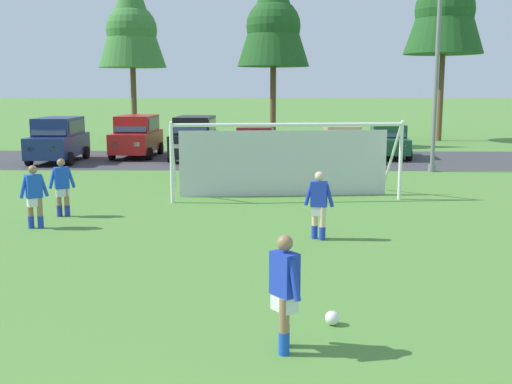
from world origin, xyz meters
name	(u,v)px	position (x,y,z in m)	size (l,w,h in m)	color
ground_plane	(227,208)	(0.00, 15.00, 0.00)	(400.00, 400.00, 0.00)	#518438
parking_lot_strip	(244,160)	(0.00, 27.71, 0.00)	(52.00, 8.40, 0.01)	#3D3D3F
soccer_ball	(332,318)	(2.21, 5.80, 0.11)	(0.22, 0.22, 0.22)	white
soccer_goal	(285,158)	(1.78, 17.00, 1.29)	(7.57, 2.66, 2.57)	white
player_striker_near	(319,206)	(2.44, 11.20, 0.82)	(0.72, 0.31, 1.64)	beige
player_midfield_center	(34,197)	(-4.78, 12.25, 0.82)	(0.67, 0.47, 1.64)	#936B4C
player_defender_far	(62,188)	(-4.55, 13.72, 0.82)	(0.73, 0.38, 1.64)	#936B4C
player_winger_left	(285,293)	(1.45, 4.85, 0.82)	(0.46, 0.68, 1.64)	#936B4C
parked_car_slot_far_left	(58,139)	(-8.99, 26.58, 1.11)	(2.23, 4.65, 2.16)	navy
parked_car_slot_left	(137,136)	(-5.63, 28.91, 1.11)	(2.21, 4.64, 2.16)	red
parked_car_slot_center_left	(195,137)	(-2.48, 27.90, 1.11)	(2.28, 4.67, 2.16)	black
parked_car_slot_center	(255,144)	(0.60, 26.66, 0.88)	(2.17, 4.27, 1.72)	maroon
parked_car_slot_center_right	(342,143)	(4.93, 27.56, 0.88)	(2.10, 4.23, 1.72)	tan
parked_car_slot_right	(388,141)	(7.45, 28.70, 0.88)	(2.29, 4.33, 1.72)	#194C2D
tree_left_edge	(131,17)	(-7.69, 37.95, 8.10)	(4.42, 4.42, 11.78)	brown
tree_mid_left	(273,13)	(1.54, 34.97, 8.03)	(4.38, 4.38, 11.68)	brown
street_lamp	(440,78)	(8.51, 23.35, 3.98)	(2.00, 0.32, 7.69)	slate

